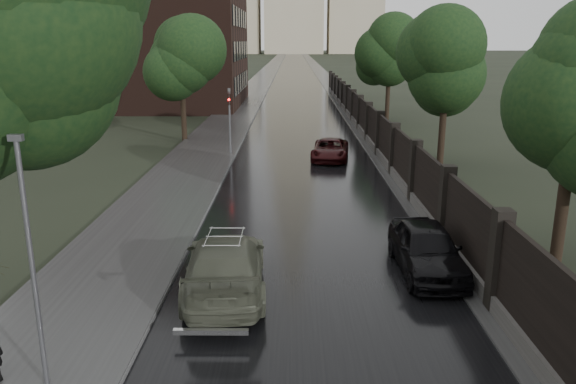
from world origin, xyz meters
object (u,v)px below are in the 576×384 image
Objects in this scene: lamp_post at (32,265)px; traffic_light at (230,116)px; tree_left_far at (181,63)px; tree_right_a at (576,104)px; car_right_near at (427,249)px; car_right_far at (330,150)px; volga_sedan at (225,265)px; tree_right_b at (446,75)px; tree_right_c at (389,62)px.

lamp_post is 23.52m from traffic_light.
tree_left_far is 26.91m from tree_right_a.
car_right_near is at bearing -66.29° from traffic_light.
lamp_post is 1.28× the size of traffic_light.
tree_left_far is 12.34m from car_right_far.
traffic_light reaches higher than car_right_near.
tree_right_a is 1.61× the size of car_right_near.
tree_right_a is 17.41m from car_right_far.
volga_sedan is (5.60, -23.90, -4.47)m from tree_left_far.
tree_right_c is (0.00, 18.00, 0.00)m from tree_right_b.
tree_right_a is (15.50, -22.00, -0.29)m from tree_left_far.
tree_right_b reaches higher than volga_sedan.
tree_right_b is (15.50, -8.00, -0.29)m from tree_left_far.
lamp_post is (-12.90, -20.50, -2.28)m from tree_right_b.
lamp_post reaches higher than car_right_near.
tree_right_a reaches higher than car_right_far.
tree_right_a is at bearing -90.00° from tree_right_b.
tree_right_c is at bearing 32.83° from tree_left_far.
car_right_far is at bearing -32.91° from tree_left_far.
car_right_far is (9.60, -6.21, -4.64)m from tree_left_far.
car_right_near reaches higher than car_right_far.
volga_sedan is (-9.90, -33.90, -4.18)m from tree_right_c.
tree_right_b is 12.44m from traffic_light.
tree_right_b is at bearing -14.24° from traffic_light.
tree_right_b is 1.75× the size of traffic_light.
car_right_far is (-1.80, 16.32, -0.14)m from car_right_near.
tree_left_far is 17.45m from tree_right_b.
traffic_light is 0.92× the size of car_right_near.
volga_sedan is (3.00, 4.60, -1.90)m from lamp_post.
tree_right_a reaches higher than lamp_post.
lamp_post reaches higher than traffic_light.
tree_right_a is 10.92m from volga_sedan.
traffic_light is at bearing 175.65° from car_right_far.
tree_right_b is 7.54m from car_right_far.
car_right_far is (4.00, 17.69, -0.17)m from volga_sedan.
tree_right_b is 18.00m from tree_right_c.
tree_right_c reaches higher than lamp_post.
volga_sedan is at bearing -106.29° from tree_right_c.
tree_right_c is 33.06m from car_right_near.
lamp_post is at bearing -153.26° from tree_right_a.
car_right_near is (-4.10, -0.54, -4.21)m from tree_right_a.
tree_right_b is (0.00, 14.00, 0.00)m from tree_right_a.
tree_left_far is 1.05× the size of tree_right_a.
tree_left_far is 1.85× the size of traffic_light.
traffic_light is at bearing -53.53° from tree_left_far.
traffic_light is (-11.80, -15.01, -2.55)m from tree_right_c.
tree_right_a is at bearing -90.00° from tree_right_c.
tree_right_b is 1.32× the size of volga_sedan.
volga_sedan is 1.22× the size of car_right_far.
tree_left_far is 25.65m from car_right_near.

